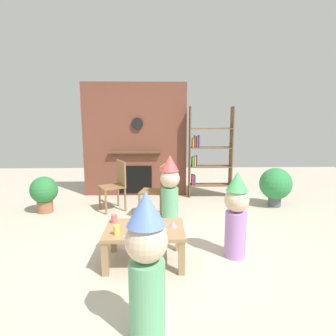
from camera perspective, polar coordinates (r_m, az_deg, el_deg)
The scene contains 20 objects.
ground_plane at distance 3.99m, azimuth -2.07°, elevation -14.90°, with size 12.00×12.00×0.00m, color #BCB29E.
brick_fireplace_feature at distance 6.26m, azimuth -6.51°, elevation 5.46°, with size 2.20×0.28×2.40m.
bookshelf at distance 6.15m, azimuth 7.69°, elevation 2.53°, with size 0.90×0.28×1.90m.
coffee_table at distance 3.44m, azimuth -4.62°, elevation -12.81°, with size 0.91×0.66×0.42m.
paper_cup_near_left at distance 3.37m, azimuth -6.19°, elevation -11.18°, with size 0.07×0.07×0.10m, color silver.
paper_cup_near_right at distance 3.61m, azimuth -10.57°, elevation -9.80°, with size 0.08×0.08×0.10m, color #E5666B.
paper_cup_center at distance 3.25m, azimuth -10.10°, elevation -11.98°, with size 0.07×0.07×0.11m, color #F2CC4C.
paper_cup_far_left at distance 3.61m, azimuth -3.77°, elevation -9.68°, with size 0.07×0.07×0.10m, color #F2CC4C.
paper_cup_far_right at distance 3.20m, azimuth -5.38°, elevation -12.40°, with size 0.07×0.07×0.09m, color #669EE0.
paper_plate_front at distance 3.33m, azimuth -1.92°, elevation -12.20°, with size 0.18×0.18×0.01m, color white.
paper_plate_rear at distance 3.52m, azimuth -6.46°, elevation -10.98°, with size 0.17×0.17×0.01m, color white.
birthday_cake_slice at distance 3.43m, azimuth 1.00°, elevation -10.93°, with size 0.10×0.10×0.08m, color pink.
table_fork at distance 3.24m, azimuth -7.77°, elevation -12.96°, with size 0.15×0.02×0.01m, color silver.
child_with_cone_hat at distance 2.27m, azimuth -4.24°, elevation -18.08°, with size 0.32×0.32×1.16m.
child_in_pink at distance 3.58m, azimuth 13.32°, elevation -8.53°, with size 0.29×0.29×1.06m.
child_by_the_chairs at distance 4.51m, azimuth 0.38°, elevation -4.04°, with size 0.31×0.31×1.11m.
dining_chair_left at distance 5.34m, azimuth -10.12°, elevation -2.80°, with size 0.54×0.54×0.90m.
dining_chair_middle at distance 4.88m, azimuth -2.03°, elevation -3.87°, with size 0.47×0.47×0.90m.
potted_plant_tall at distance 5.83m, azimuth 20.47°, elevation -3.07°, with size 0.60×0.60×0.74m.
potted_plant_short at distance 5.59m, azimuth -23.26°, elevation -4.37°, with size 0.48×0.48×0.65m.
Camera 1 is at (0.04, -3.62, 1.68)m, focal length 30.87 mm.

